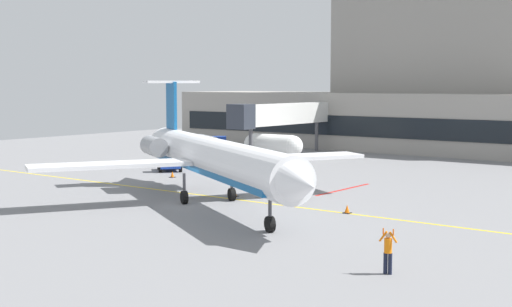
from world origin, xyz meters
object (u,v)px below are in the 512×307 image
at_px(baggage_tug, 170,162).
at_px(marshaller, 388,251).
at_px(belt_loader, 219,146).
at_px(fuel_tank, 273,145).
at_px(regional_jet, 211,158).

xyz_separation_m(baggage_tug, marshaller, (33.33, -20.76, 0.11)).
height_order(belt_loader, marshaller, belt_loader).
bearing_deg(marshaller, baggage_tug, 148.08).
distance_m(baggage_tug, belt_loader, 17.34).
relative_size(baggage_tug, marshaller, 1.83).
relative_size(belt_loader, fuel_tank, 0.49).
xyz_separation_m(regional_jet, fuel_tank, (-14.19, 26.59, -1.69)).
distance_m(regional_jet, belt_loader, 35.43).
height_order(regional_jet, marshaller, regional_jet).
relative_size(regional_jet, belt_loader, 7.68).
relative_size(belt_loader, marshaller, 1.80).
height_order(regional_jet, baggage_tug, regional_jet).
distance_m(belt_loader, marshaller, 54.59).
bearing_deg(fuel_tank, regional_jet, -61.91).
bearing_deg(baggage_tug, fuel_tank, 86.03).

